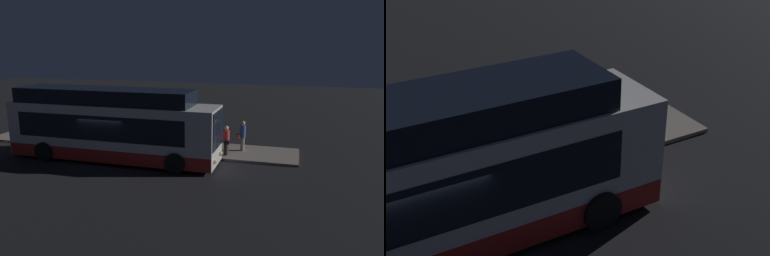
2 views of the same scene
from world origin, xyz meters
TOP-DOWN VIEW (x-y plane):
  - ground at (0.00, 0.00)m, footprint 80.00×80.00m
  - platform at (0.00, 3.19)m, footprint 20.00×3.17m
  - bus_lead at (0.02, 0.21)m, footprint 11.79×2.79m
  - passenger_boarding at (6.01, 2.29)m, footprint 0.44×0.59m
  - passenger_waiting at (1.10, 3.23)m, footprint 0.64×0.68m
  - passenger_with_bags at (6.75, 3.45)m, footprint 0.60×0.51m
  - suitcase at (1.52, 3.82)m, footprint 0.35×0.27m
  - sign_post at (-0.30, 2.35)m, footprint 0.10×0.68m

SIDE VIEW (x-z plane):
  - ground at x=0.00m, z-range 0.00..0.00m
  - platform at x=0.00m, z-range 0.00..0.14m
  - suitcase at x=1.52m, z-range 0.02..0.86m
  - passenger_waiting at x=1.10m, z-range 0.19..1.90m
  - passenger_boarding at x=6.01m, z-range 0.21..1.90m
  - passenger_with_bags at x=6.75m, z-range 0.23..2.01m
  - bus_lead at x=0.02m, z-range -0.18..3.79m
  - sign_post at x=-0.30m, z-range 0.47..3.18m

